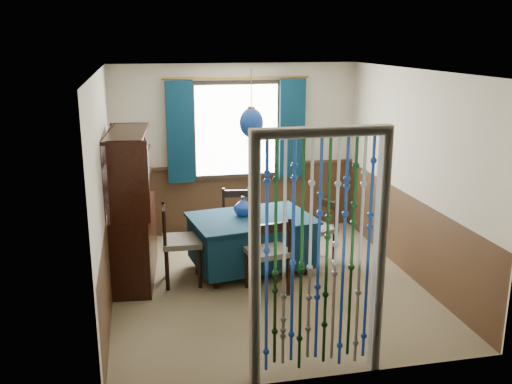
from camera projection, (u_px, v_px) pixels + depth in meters
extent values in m
plane|color=brown|center=(266.00, 283.00, 6.83)|extent=(4.00, 4.00, 0.00)
plane|color=silver|center=(267.00, 71.00, 6.17)|extent=(4.00, 4.00, 0.00)
plane|color=#BFB59C|center=(236.00, 150.00, 8.39)|extent=(3.60, 0.00, 3.60)
plane|color=#BFB59C|center=(321.00, 242.00, 4.61)|extent=(3.60, 0.00, 3.60)
plane|color=#BFB59C|center=(104.00, 191.00, 6.14)|extent=(0.00, 4.00, 4.00)
plane|color=#BFB59C|center=(412.00, 175.00, 6.86)|extent=(0.00, 4.00, 4.00)
plane|color=#412A18|center=(237.00, 199.00, 8.57)|extent=(3.60, 0.00, 3.60)
plane|color=#412A18|center=(318.00, 325.00, 4.82)|extent=(3.60, 0.00, 3.60)
plane|color=#412A18|center=(110.00, 256.00, 6.34)|extent=(0.00, 4.00, 4.00)
plane|color=#412A18|center=(406.00, 234.00, 7.05)|extent=(0.00, 4.00, 4.00)
cube|color=black|center=(237.00, 130.00, 8.26)|extent=(1.32, 0.12, 1.42)
cube|color=#0B273A|center=(251.00, 241.00, 7.12)|extent=(1.54, 1.17, 0.55)
cube|color=#0B273A|center=(251.00, 218.00, 7.04)|extent=(1.61, 1.24, 0.03)
cylinder|color=black|center=(216.00, 282.00, 6.69)|extent=(0.07, 0.07, 0.14)
cylinder|color=black|center=(304.00, 269.00, 7.09)|extent=(0.07, 0.07, 0.14)
cylinder|color=black|center=(200.00, 261.00, 7.32)|extent=(0.07, 0.07, 0.14)
cylinder|color=black|center=(282.00, 250.00, 7.72)|extent=(0.07, 0.07, 0.14)
cylinder|color=black|center=(258.00, 281.00, 6.33)|extent=(0.05, 0.05, 0.47)
cylinder|color=black|center=(289.00, 276.00, 6.46)|extent=(0.05, 0.05, 0.47)
cylinder|color=black|center=(247.00, 269.00, 6.65)|extent=(0.05, 0.05, 0.47)
cylinder|color=black|center=(276.00, 265.00, 6.78)|extent=(0.05, 0.05, 0.47)
cube|color=#5B5549|center=(267.00, 251.00, 6.49)|extent=(0.52, 0.50, 0.06)
cube|color=black|center=(274.00, 228.00, 6.23)|extent=(0.40, 0.10, 0.10)
cylinder|color=black|center=(258.00, 242.00, 6.20)|extent=(0.04, 0.04, 0.46)
cylinder|color=black|center=(290.00, 238.00, 6.33)|extent=(0.04, 0.04, 0.46)
cylinder|color=black|center=(249.00, 233.00, 7.94)|extent=(0.04, 0.04, 0.44)
cylinder|color=black|center=(224.00, 234.00, 7.91)|extent=(0.04, 0.04, 0.44)
cylinder|color=black|center=(251.00, 241.00, 7.62)|extent=(0.04, 0.04, 0.44)
cylinder|color=black|center=(225.00, 242.00, 7.59)|extent=(0.04, 0.04, 0.44)
cube|color=#5B5549|center=(237.00, 220.00, 7.70)|extent=(0.47, 0.46, 0.06)
cube|color=black|center=(236.00, 194.00, 7.78)|extent=(0.37, 0.08, 0.10)
cylinder|color=black|center=(249.00, 203.00, 7.83)|extent=(0.04, 0.04, 0.43)
cylinder|color=black|center=(224.00, 203.00, 7.80)|extent=(0.04, 0.04, 0.43)
cylinder|color=black|center=(166.00, 258.00, 6.97)|extent=(0.05, 0.05, 0.49)
cylinder|color=black|center=(167.00, 270.00, 6.59)|extent=(0.05, 0.05, 0.49)
cylinder|color=black|center=(197.00, 256.00, 7.03)|extent=(0.05, 0.05, 0.49)
cylinder|color=black|center=(200.00, 268.00, 6.65)|extent=(0.05, 0.05, 0.49)
cube|color=#5B5549|center=(182.00, 241.00, 6.74)|extent=(0.47, 0.49, 0.07)
cube|color=black|center=(164.00, 213.00, 6.61)|extent=(0.05, 0.42, 0.11)
cylinder|color=black|center=(164.00, 220.00, 6.84)|extent=(0.04, 0.04, 0.48)
cylinder|color=black|center=(165.00, 231.00, 6.46)|extent=(0.04, 0.04, 0.48)
cylinder|color=black|center=(334.00, 248.00, 7.39)|extent=(0.04, 0.04, 0.43)
cylinder|color=black|center=(318.00, 240.00, 7.66)|extent=(0.04, 0.04, 0.43)
cylinder|color=black|center=(315.00, 253.00, 7.22)|extent=(0.04, 0.04, 0.43)
cylinder|color=black|center=(299.00, 245.00, 7.50)|extent=(0.04, 0.04, 0.43)
cube|color=#5B5549|center=(317.00, 229.00, 7.38)|extent=(0.52, 0.53, 0.06)
cube|color=black|center=(328.00, 203.00, 7.39)|extent=(0.16, 0.35, 0.10)
cylinder|color=black|center=(336.00, 216.00, 7.28)|extent=(0.04, 0.04, 0.42)
cylinder|color=black|center=(319.00, 210.00, 7.56)|extent=(0.04, 0.04, 0.42)
cube|color=black|center=(133.00, 242.00, 6.91)|extent=(0.60, 1.42, 0.90)
cube|color=black|center=(129.00, 183.00, 6.04)|extent=(0.43, 0.09, 0.90)
cube|color=black|center=(129.00, 158.00, 7.29)|extent=(0.43, 0.09, 0.90)
cube|color=black|center=(127.00, 133.00, 6.56)|extent=(0.55, 1.41, 0.04)
cube|color=black|center=(110.00, 170.00, 6.63)|extent=(0.15, 1.36, 0.90)
cube|color=black|center=(132.00, 180.00, 6.71)|extent=(0.49, 1.33, 0.02)
cube|color=black|center=(131.00, 156.00, 6.63)|extent=(0.49, 1.33, 0.02)
cylinder|color=olive|center=(251.00, 96.00, 6.65)|extent=(0.01, 0.01, 0.63)
ellipsoid|color=navy|center=(251.00, 123.00, 6.73)|extent=(0.28, 0.28, 0.35)
cylinder|color=olive|center=(251.00, 108.00, 6.69)|extent=(0.09, 0.09, 0.03)
imported|color=navy|center=(243.00, 207.00, 7.09)|extent=(0.22, 0.22, 0.22)
imported|color=beige|center=(134.00, 181.00, 6.50)|extent=(0.26, 0.26, 0.05)
imported|color=beige|center=(135.00, 191.00, 7.11)|extent=(0.22, 0.22, 0.18)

